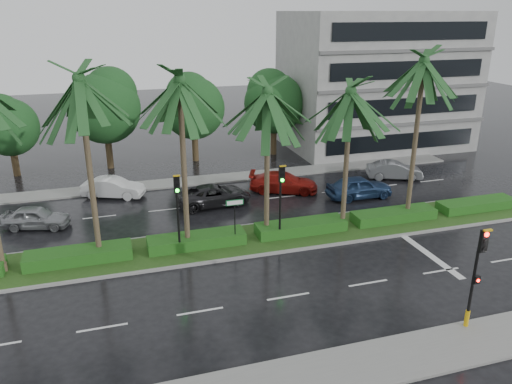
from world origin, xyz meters
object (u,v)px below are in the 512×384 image
object	(u,v)px
signal_median_left	(178,203)
car_red	(284,182)
street_sign	(235,211)
car_silver	(36,217)
car_grey	(394,170)
car_darkgrey	(214,195)
signal_near	(476,274)
car_blue	(359,187)
car_white	(113,188)

from	to	relation	value
signal_median_left	car_red	world-z (taller)	signal_median_left
street_sign	car_silver	world-z (taller)	street_sign
signal_median_left	street_sign	size ratio (longest dim) A/B	1.68
car_silver	car_grey	xyz separation A→B (m)	(25.00, 1.86, 0.02)
street_sign	car_darkgrey	distance (m)	6.64
car_red	signal_near	bearing A→B (deg)	-152.38
car_blue	car_silver	bearing A→B (deg)	87.46
car_white	car_darkgrey	distance (m)	7.15
car_silver	car_white	world-z (taller)	car_white
car_darkgrey	car_grey	bearing A→B (deg)	-90.22
street_sign	car_silver	xyz separation A→B (m)	(-10.50, 5.93, -1.47)
car_silver	car_blue	size ratio (longest dim) A/B	0.85
signal_median_left	car_white	world-z (taller)	signal_median_left
car_white	car_blue	xyz separation A→B (m)	(16.00, -5.03, 0.08)
signal_median_left	car_darkgrey	distance (m)	7.77
car_silver	car_grey	bearing A→B (deg)	-70.17
car_darkgrey	car_blue	size ratio (longest dim) A/B	1.08
car_silver	car_white	bearing A→B (deg)	-32.79
signal_median_left	car_grey	bearing A→B (deg)	24.47
car_red	car_blue	xyz separation A→B (m)	(4.50, -2.64, 0.07)
car_white	car_silver	bearing A→B (deg)	153.56
car_blue	car_grey	world-z (taller)	car_blue
street_sign	car_darkgrey	bearing A→B (deg)	87.65
signal_median_left	street_sign	world-z (taller)	signal_median_left
signal_near	car_darkgrey	bearing A→B (deg)	112.39
car_silver	car_grey	distance (m)	25.07
car_darkgrey	car_grey	xyz separation A→B (m)	(14.23, 1.30, -0.00)
car_blue	car_white	bearing A→B (deg)	72.88
signal_near	car_white	size ratio (longest dim) A/B	1.05
car_grey	street_sign	bearing A→B (deg)	138.78
car_darkgrey	car_red	bearing A→B (deg)	-84.00
car_red	car_blue	size ratio (longest dim) A/B	1.07
signal_median_left	car_blue	xyz separation A→B (m)	(13.00, 5.08, -2.23)
street_sign	car_silver	distance (m)	12.15
signal_median_left	car_red	distance (m)	11.71
street_sign	car_blue	world-z (taller)	street_sign
signal_near	street_sign	world-z (taller)	signal_near
car_silver	car_blue	bearing A→B (deg)	-77.29
signal_near	car_silver	world-z (taller)	signal_near
car_grey	car_silver	bearing A→B (deg)	114.81
signal_near	car_darkgrey	world-z (taller)	signal_near
car_red	car_blue	bearing A→B (deg)	-97.71
car_red	car_blue	distance (m)	5.22
signal_near	car_blue	xyz separation A→B (m)	(3.00, 14.77, -1.74)
street_sign	car_red	xyz separation A→B (m)	(5.50, 7.54, -1.43)
car_white	car_grey	distance (m)	20.61
signal_median_left	car_silver	world-z (taller)	signal_median_left
car_silver	car_red	size ratio (longest dim) A/B	0.80
car_darkgrey	car_red	world-z (taller)	car_red
car_blue	car_grey	bearing A→B (deg)	-57.02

